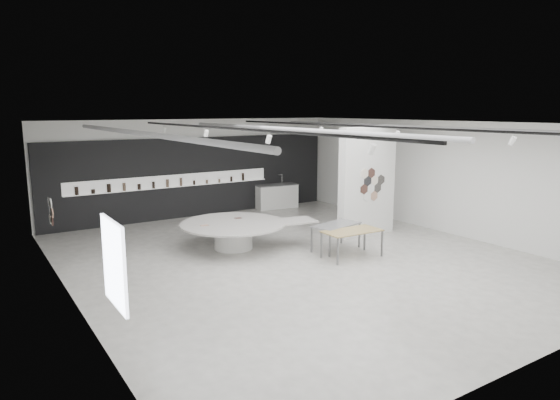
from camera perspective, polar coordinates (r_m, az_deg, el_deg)
room at (r=13.78m, az=1.77°, el=1.55°), size 12.02×14.02×3.82m
back_wall_display at (r=19.89m, az=-9.67°, el=2.58°), size 11.80×0.27×3.10m
partition_column at (r=16.82m, az=9.93°, el=2.06°), size 2.20×0.38×3.60m
display_island at (r=15.18m, az=-5.12°, el=-3.61°), size 4.26×3.62×0.82m
sample_table_wood at (r=14.33m, az=8.25°, el=-3.69°), size 1.71×0.89×0.79m
sample_table_stone at (r=15.03m, az=6.44°, el=-3.02°), size 1.67×1.09×0.79m
kitchen_counter at (r=21.31m, az=-0.38°, el=0.44°), size 1.87×0.92×1.42m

